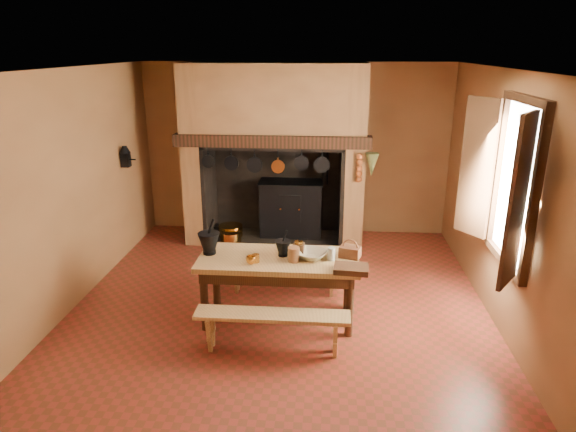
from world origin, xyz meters
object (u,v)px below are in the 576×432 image
at_px(iron_range, 292,208).
at_px(mixing_bowl, 311,255).
at_px(work_table, 279,267).
at_px(wicker_basket, 350,251).
at_px(bench_front, 272,323).
at_px(coffee_grinder, 299,248).

relative_size(iron_range, mixing_bowl, 4.65).
xyz_separation_m(work_table, mixing_bowl, (0.37, 0.01, 0.16)).
bearing_deg(iron_range, wicker_basket, -72.44).
bearing_deg(wicker_basket, bench_front, -118.31).
distance_m(bench_front, mixing_bowl, 0.92).
bearing_deg(coffee_grinder, bench_front, -100.62).
xyz_separation_m(coffee_grinder, mixing_bowl, (0.15, -0.11, -0.03)).
height_order(iron_range, coffee_grinder, iron_range).
xyz_separation_m(work_table, bench_front, (0.00, -0.68, -0.32)).
distance_m(work_table, wicker_basket, 0.82).
bearing_deg(mixing_bowl, iron_range, 98.77).
distance_m(coffee_grinder, wicker_basket, 0.58).
xyz_separation_m(work_table, wicker_basket, (0.80, 0.07, 0.19)).
xyz_separation_m(iron_range, coffee_grinder, (0.28, -2.67, 0.37)).
bearing_deg(iron_range, bench_front, -88.97).
distance_m(work_table, bench_front, 0.75).
relative_size(work_table, coffee_grinder, 9.36).
height_order(work_table, bench_front, work_table).
height_order(bench_front, wicker_basket, wicker_basket).
relative_size(coffee_grinder, mixing_bowl, 0.56).
relative_size(iron_range, bench_front, 1.01).
xyz_separation_m(iron_range, bench_front, (0.06, -3.47, -0.15)).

